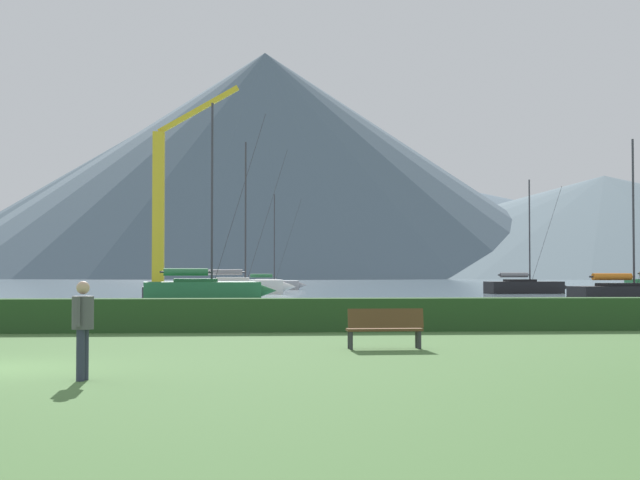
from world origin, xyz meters
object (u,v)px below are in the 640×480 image
object	(u,v)px
sailboat_slip_2	(270,284)
park_bench_near_path	(385,326)
sailboat_slip_9	(627,293)
sailboat_slip_1	(525,286)
sailboat_slip_7	(239,285)
sailboat_slip_8	(204,289)
dock_crane	(161,226)
person_seated_viewer	(83,322)

from	to	relation	value
sailboat_slip_2	park_bench_near_path	bearing A→B (deg)	-90.86
park_bench_near_path	sailboat_slip_9	bearing A→B (deg)	57.62
sailboat_slip_1	sailboat_slip_9	xyz separation A→B (m)	(-1.80, -25.98, -0.01)
sailboat_slip_7	sailboat_slip_9	distance (m)	34.65
sailboat_slip_8	sailboat_slip_9	size ratio (longest dim) A/B	1.36
sailboat_slip_2	sailboat_slip_7	xyz separation A→B (m)	(-3.10, -18.43, 0.15)
park_bench_near_path	dock_crane	size ratio (longest dim) A/B	0.12
dock_crane	sailboat_slip_1	bearing A→B (deg)	22.09
sailboat_slip_2	sailboat_slip_8	bearing A→B (deg)	-99.72
sailboat_slip_9	dock_crane	size ratio (longest dim) A/B	0.63
sailboat_slip_1	sailboat_slip_8	bearing A→B (deg)	-155.99
park_bench_near_path	person_seated_viewer	bearing A→B (deg)	-136.05
sailboat_slip_7	dock_crane	xyz separation A→B (m)	(-5.37, -12.53, 4.30)
sailboat_slip_9	dock_crane	bearing A→B (deg)	143.05
sailboat_slip_9	dock_crane	distance (m)	31.29
sailboat_slip_7	sailboat_slip_9	size ratio (longest dim) A/B	1.33
sailboat_slip_7	dock_crane	distance (m)	14.29
sailboat_slip_2	park_bench_near_path	distance (m)	76.04
sailboat_slip_8	person_seated_viewer	size ratio (longest dim) A/B	7.78
sailboat_slip_7	person_seated_viewer	bearing A→B (deg)	-92.73
park_bench_near_path	dock_crane	distance (m)	46.19
park_bench_near_path	sailboat_slip_2	bearing A→B (deg)	88.97
sailboat_slip_9	person_seated_viewer	size ratio (longest dim) A/B	5.74
person_seated_viewer	sailboat_slip_7	bearing A→B (deg)	99.27
sailboat_slip_2	sailboat_slip_9	world-z (taller)	sailboat_slip_2
sailboat_slip_8	park_bench_near_path	size ratio (longest dim) A/B	7.19
sailboat_slip_8	sailboat_slip_9	world-z (taller)	sailboat_slip_8
sailboat_slip_7	dock_crane	bearing A→B (deg)	-113.81
sailboat_slip_2	sailboat_slip_1	bearing A→B (deg)	-43.51
dock_crane	sailboat_slip_8	bearing A→B (deg)	-56.83
sailboat_slip_8	dock_crane	size ratio (longest dim) A/B	0.86
sailboat_slip_9	park_bench_near_path	xyz separation A→B (m)	(-18.62, -31.04, -0.08)
sailboat_slip_1	person_seated_viewer	xyz separation A→B (m)	(-26.38, -63.06, 0.35)
sailboat_slip_1	sailboat_slip_7	distance (m)	24.05
dock_crane	sailboat_slip_9	bearing A→B (deg)	-26.96
sailboat_slip_8	sailboat_slip_9	xyz separation A→B (m)	(24.47, -9.23, -0.12)
sailboat_slip_8	park_bench_near_path	bearing A→B (deg)	-87.36
sailboat_slip_9	person_seated_viewer	world-z (taller)	sailboat_slip_9
sailboat_slip_9	dock_crane	xyz separation A→B (m)	(-27.61, 14.04, 4.41)
sailboat_slip_1	dock_crane	distance (m)	32.04
sailboat_slip_1	park_bench_near_path	world-z (taller)	sailboat_slip_1
sailboat_slip_7	sailboat_slip_8	bearing A→B (deg)	-97.92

